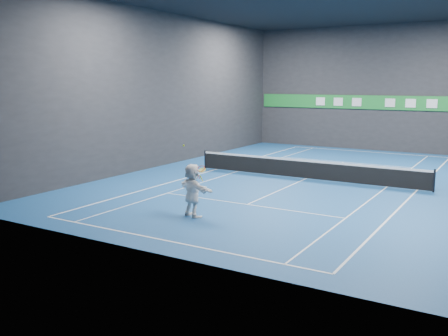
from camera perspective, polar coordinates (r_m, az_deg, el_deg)
The scene contains 18 objects.
ground at distance 26.22m, azimuth 9.30°, elevation -1.24°, with size 26.00×26.00×0.00m, color navy.
wall_back at distance 38.15m, azimuth 16.79°, elevation 8.70°, with size 18.00×0.10×9.00m, color #272729.
wall_front at distance 14.44m, azimuth -9.76°, elevation 7.84°, with size 18.00×0.10×9.00m, color #272729.
wall_left at distance 30.21m, azimuth -6.72°, elevation 8.86°, with size 0.10×26.00×9.00m, color #272729.
baseline_near at distance 16.08m, azimuth -6.70°, elevation -8.22°, with size 10.98×0.08×0.01m, color white.
baseline_far at distance 37.40m, azimuth 16.04°, elevation 1.80°, with size 10.98×0.08×0.01m, color white.
sideline_doubles_left at distance 28.64m, azimuth -0.96°, elevation -0.17°, with size 0.08×23.78×0.01m, color white.
sideline_doubles_right at distance 24.79m, azimuth 21.18°, elevation -2.41°, with size 0.08×23.78×0.01m, color white.
sideline_singles_left at distance 27.95m, azimuth 1.45°, elevation -0.42°, with size 0.06×23.78×0.01m, color white.
sideline_singles_right at distance 25.04m, azimuth 18.08°, elevation -2.11°, with size 0.06×23.78×0.01m, color white.
service_line_near at distance 20.53m, azimuth 2.68°, elevation -4.18°, with size 8.23×0.06×0.01m, color white.
service_line_far at distance 32.17m, azimuth 13.51°, elevation 0.66°, with size 8.23×0.06×0.01m, color white.
center_service_line at distance 26.22m, azimuth 9.30°, elevation -1.23°, with size 0.06×12.80×0.01m, color white.
player at distance 18.53m, azimuth -3.62°, elevation -2.56°, with size 1.85×0.59×2.00m, color white.
tennis_ball at distance 18.53m, azimuth -4.64°, elevation 2.57°, with size 0.07×0.07×0.07m, color #CEF028.
tennis_net at distance 26.12m, azimuth 9.33°, elevation -0.07°, with size 12.50×0.10×1.07m.
sponsor_banner at distance 38.11m, azimuth 16.70°, elevation 7.19°, with size 17.64×0.11×1.00m.
tennis_racket at distance 18.22m, azimuth -2.64°, elevation -0.26°, with size 0.43×0.35×0.61m.
Camera 1 is at (9.37, -23.98, 4.95)m, focal length 40.00 mm.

